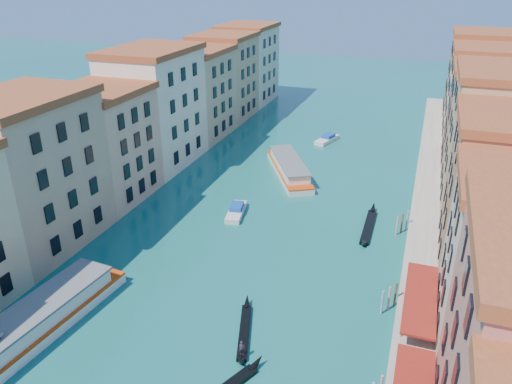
% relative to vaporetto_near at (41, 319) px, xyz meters
% --- Properties ---
extents(left_bank_palazzos, '(12.80, 128.40, 21.00)m').
position_rel_vaporetto_near_xyz_m(left_bank_palazzos, '(-12.23, 39.61, 8.31)').
color(left_bank_palazzos, beige).
rests_on(left_bank_palazzos, ground).
extents(right_bank_palazzos, '(12.80, 128.40, 21.00)m').
position_rel_vaporetto_near_xyz_m(right_bank_palazzos, '(43.77, 39.93, 8.35)').
color(right_bank_palazzos, brown).
rests_on(right_bank_palazzos, ground).
extents(quay, '(4.00, 140.00, 1.00)m').
position_rel_vaporetto_near_xyz_m(quay, '(35.77, 39.93, -0.89)').
color(quay, gray).
rests_on(quay, ground).
extents(mooring_poles_right, '(1.44, 54.24, 3.20)m').
position_rel_vaporetto_near_xyz_m(mooring_poles_right, '(32.87, 3.73, -0.09)').
color(mooring_poles_right, brown).
rests_on(mooring_poles_right, ground).
extents(vaporetto_near, '(6.71, 21.14, 3.09)m').
position_rel_vaporetto_near_xyz_m(vaporetto_near, '(0.00, 0.00, 0.00)').
color(vaporetto_near, white).
rests_on(vaporetto_near, ground).
extents(vaporetto_far, '(12.81, 18.65, 2.81)m').
position_rel_vaporetto_near_xyz_m(vaporetto_far, '(12.45, 48.09, -0.13)').
color(vaporetto_far, silver).
rests_on(vaporetto_far, ground).
extents(gondola_fore, '(3.82, 10.45, 2.13)m').
position_rel_vaporetto_near_xyz_m(gondola_fore, '(19.61, 6.23, -1.03)').
color(gondola_fore, black).
rests_on(gondola_fore, ground).
extents(gondola_far, '(1.33, 13.10, 1.86)m').
position_rel_vaporetto_near_xyz_m(gondola_far, '(28.45, 32.88, -1.01)').
color(gondola_far, black).
rests_on(gondola_far, ground).
extents(motorboat_mid, '(3.26, 6.96, 1.39)m').
position_rel_vaporetto_near_xyz_m(motorboat_mid, '(9.24, 30.62, -0.85)').
color(motorboat_mid, silver).
rests_on(motorboat_mid, ground).
extents(motorboat_far, '(4.17, 7.32, 1.45)m').
position_rel_vaporetto_near_xyz_m(motorboat_far, '(15.15, 68.06, -0.83)').
color(motorboat_far, silver).
rests_on(motorboat_far, ground).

